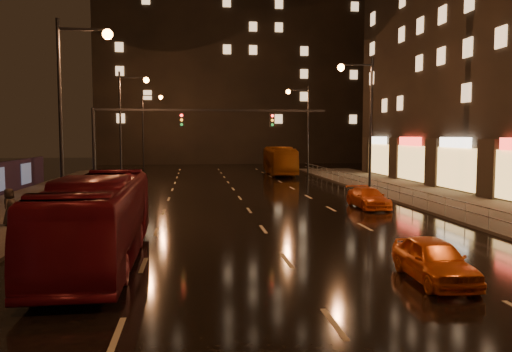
{
  "coord_description": "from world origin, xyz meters",
  "views": [
    {
      "loc": [
        -3.26,
        -13.15,
        4.45
      ],
      "look_at": [
        -0.28,
        10.51,
        2.5
      ],
      "focal_mm": 35.0,
      "sensor_mm": 36.0,
      "label": 1
    }
  ],
  "objects_px": {
    "bus_curb": "(280,161)",
    "taxi_far": "(368,198)",
    "taxi_near": "(434,260)",
    "pedestrian_c": "(9,207)",
    "bus_red": "(99,219)"
  },
  "relations": [
    {
      "from": "bus_curb",
      "to": "pedestrian_c",
      "type": "bearing_deg",
      "value": -118.2
    },
    {
      "from": "bus_red",
      "to": "taxi_far",
      "type": "bearing_deg",
      "value": 38.85
    },
    {
      "from": "bus_red",
      "to": "taxi_far",
      "type": "height_order",
      "value": "bus_red"
    },
    {
      "from": "taxi_near",
      "to": "taxi_far",
      "type": "height_order",
      "value": "taxi_near"
    },
    {
      "from": "bus_curb",
      "to": "taxi_far",
      "type": "xyz_separation_m",
      "value": [
        0.91,
        -26.57,
        -0.97
      ]
    },
    {
      "from": "pedestrian_c",
      "to": "bus_red",
      "type": "bearing_deg",
      "value": -135.76
    },
    {
      "from": "bus_red",
      "to": "pedestrian_c",
      "type": "height_order",
      "value": "bus_red"
    },
    {
      "from": "taxi_far",
      "to": "pedestrian_c",
      "type": "relative_size",
      "value": 2.39
    },
    {
      "from": "taxi_near",
      "to": "pedestrian_c",
      "type": "height_order",
      "value": "pedestrian_c"
    },
    {
      "from": "bus_red",
      "to": "bus_curb",
      "type": "bearing_deg",
      "value": 70.26
    },
    {
      "from": "bus_curb",
      "to": "taxi_near",
      "type": "bearing_deg",
      "value": -90.77
    },
    {
      "from": "bus_red",
      "to": "taxi_far",
      "type": "distance_m",
      "value": 18.16
    },
    {
      "from": "bus_curb",
      "to": "pedestrian_c",
      "type": "xyz_separation_m",
      "value": [
        -18.51,
        -31.0,
        -0.54
      ]
    },
    {
      "from": "bus_red",
      "to": "pedestrian_c",
      "type": "bearing_deg",
      "value": 126.51
    },
    {
      "from": "bus_curb",
      "to": "taxi_far",
      "type": "distance_m",
      "value": 26.6
    }
  ]
}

